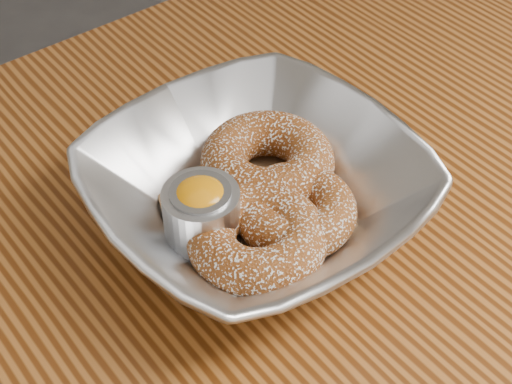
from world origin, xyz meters
TOP-DOWN VIEW (x-y plane):
  - serving_bowl at (0.10, 0.08)m, footprint 0.25×0.25m
  - parchment at (0.10, 0.08)m, footprint 0.19×0.19m
  - donut_back at (0.12, 0.10)m, footprint 0.14×0.14m
  - donut_front at (0.11, 0.04)m, footprint 0.11×0.11m
  - donut_extra at (0.07, 0.04)m, footprint 0.12×0.12m
  - ramekin at (0.05, 0.08)m, footprint 0.06×0.06m

SIDE VIEW (x-z plane):
  - parchment at x=0.10m, z-range 0.76..0.76m
  - donut_front at x=0.11m, z-range 0.76..0.79m
  - donut_extra at x=0.07m, z-range 0.76..0.80m
  - donut_back at x=0.12m, z-range 0.76..0.80m
  - serving_bowl at x=0.10m, z-range 0.75..0.81m
  - ramekin at x=0.05m, z-range 0.76..0.81m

